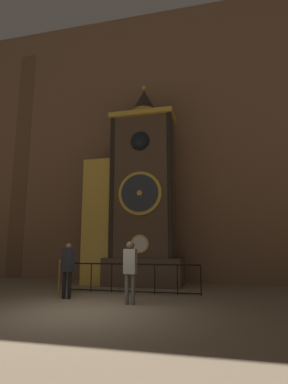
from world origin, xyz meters
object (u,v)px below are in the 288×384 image
object	(u,v)px
clock_tower	(135,198)
visitor_near	(68,265)
stanchion_post	(59,280)
visitor_far	(130,266)

from	to	relation	value
clock_tower	visitor_near	size ratio (longest dim) A/B	5.22
visitor_near	stanchion_post	distance (m)	2.01
stanchion_post	visitor_near	bearing A→B (deg)	-54.12
clock_tower	stanchion_post	world-z (taller)	clock_tower
stanchion_post	clock_tower	bearing A→B (deg)	40.02
clock_tower	visitor_near	bearing A→B (deg)	-109.02
visitor_near	visitor_far	distance (m)	2.16
visitor_near	stanchion_post	size ratio (longest dim) A/B	1.55
clock_tower	visitor_near	world-z (taller)	clock_tower
clock_tower	visitor_far	world-z (taller)	clock_tower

